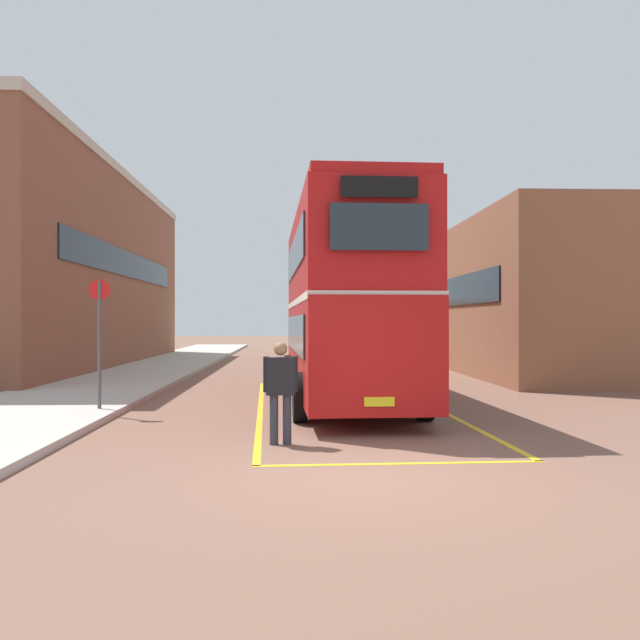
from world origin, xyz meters
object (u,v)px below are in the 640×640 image
(double_decker_bus, at_px, (344,300))
(pedestrian_boarding, at_px, (281,386))
(bus_stop_sign, at_px, (99,331))
(single_deck_bus, at_px, (353,328))

(double_decker_bus, relative_size, pedestrian_boarding, 6.39)
(double_decker_bus, xyz_separation_m, bus_stop_sign, (-5.37, -2.12, -0.73))
(double_decker_bus, xyz_separation_m, pedestrian_boarding, (-1.46, -5.73, -1.56))
(single_deck_bus, height_order, pedestrian_boarding, single_deck_bus)
(single_deck_bus, distance_m, pedestrian_boarding, 26.41)
(single_deck_bus, relative_size, pedestrian_boarding, 5.12)
(double_decker_bus, bearing_deg, pedestrian_boarding, -104.28)
(double_decker_bus, distance_m, single_deck_bus, 20.56)
(pedestrian_boarding, relative_size, bus_stop_sign, 0.61)
(double_decker_bus, distance_m, pedestrian_boarding, 6.11)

